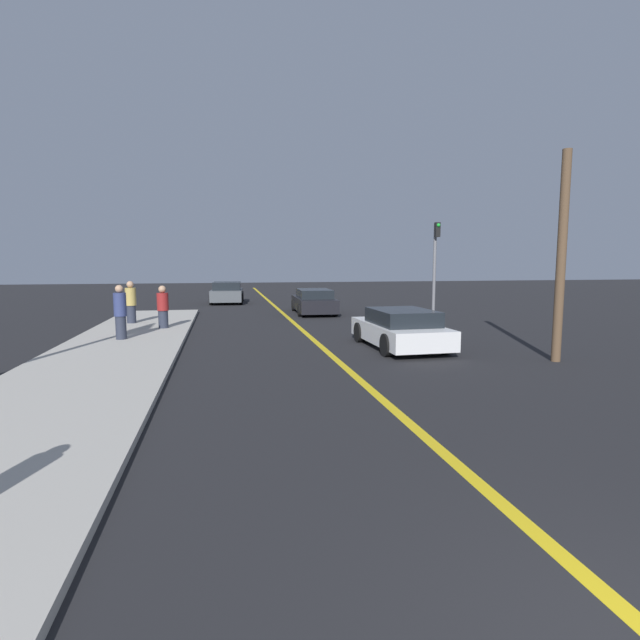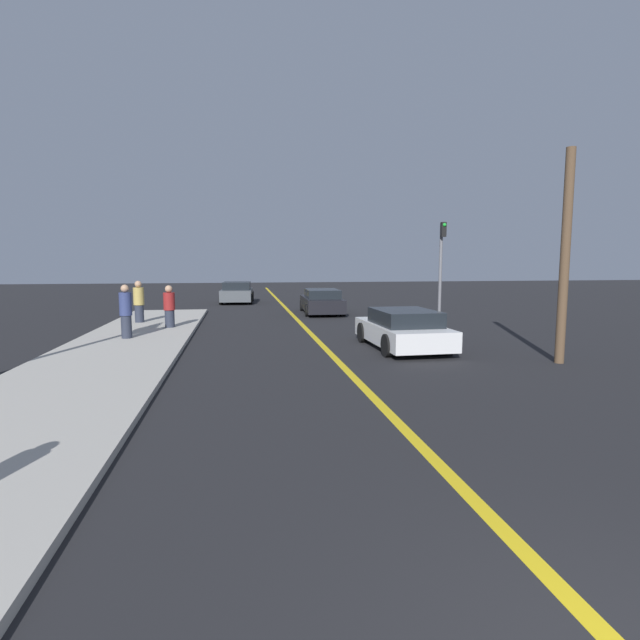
# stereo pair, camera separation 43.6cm
# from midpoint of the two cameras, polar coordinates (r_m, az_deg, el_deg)

# --- Properties ---
(road_center_line) EXTENTS (0.20, 60.00, 0.01)m
(road_center_line) POSITION_cam_midpoint_polar(r_m,az_deg,el_deg) (20.34, -1.21, -0.78)
(road_center_line) COLOR gold
(road_center_line) RESTS_ON ground_plane
(sidewalk_left) EXTENTS (3.64, 24.83, 0.13)m
(sidewalk_left) POSITION_cam_midpoint_polar(r_m,az_deg,el_deg) (15.00, -21.89, -3.75)
(sidewalk_left) COLOR #ADA89E
(sidewalk_left) RESTS_ON ground_plane
(car_near_right_lane) EXTENTS (2.11, 4.22, 1.21)m
(car_near_right_lane) POSITION_cam_midpoint_polar(r_m,az_deg,el_deg) (15.53, 10.25, -1.05)
(car_near_right_lane) COLOR silver
(car_near_right_lane) RESTS_ON ground_plane
(car_ahead_center) EXTENTS (2.05, 4.56, 1.24)m
(car_ahead_center) POSITION_cam_midpoint_polar(r_m,az_deg,el_deg) (25.48, 0.68, 2.12)
(car_ahead_center) COLOR black
(car_ahead_center) RESTS_ON ground_plane
(car_far_distant) EXTENTS (2.20, 4.03, 1.35)m
(car_far_distant) POSITION_cam_midpoint_polar(r_m,az_deg,el_deg) (32.24, -9.08, 3.11)
(car_far_distant) COLOR #4C5156
(car_far_distant) RESTS_ON ground_plane
(pedestrian_mid_group) EXTENTS (0.40, 0.40, 1.77)m
(pedestrian_mid_group) POSITION_cam_midpoint_polar(r_m,az_deg,el_deg) (17.55, -20.65, 0.90)
(pedestrian_mid_group) COLOR #282D3D
(pedestrian_mid_group) RESTS_ON sidewalk_left
(pedestrian_far_standing) EXTENTS (0.43, 0.43, 1.62)m
(pedestrian_far_standing) POSITION_cam_midpoint_polar(r_m,az_deg,el_deg) (19.93, -16.24, 1.46)
(pedestrian_far_standing) COLOR #282D3D
(pedestrian_far_standing) RESTS_ON sidewalk_left
(pedestrian_by_sign) EXTENTS (0.43, 0.43, 1.73)m
(pedestrian_by_sign) POSITION_cam_midpoint_polar(r_m,az_deg,el_deg) (21.97, -19.47, 1.97)
(pedestrian_by_sign) COLOR #282D3D
(pedestrian_by_sign) RESTS_ON sidewalk_left
(traffic_light) EXTENTS (0.18, 0.40, 4.13)m
(traffic_light) POSITION_cam_midpoint_polar(r_m,az_deg,el_deg) (19.79, 14.29, 6.14)
(traffic_light) COLOR slate
(traffic_light) RESTS_ON ground_plane
(utility_pole) EXTENTS (0.24, 0.24, 5.53)m
(utility_pole) POSITION_cam_midpoint_polar(r_m,az_deg,el_deg) (14.51, 26.98, 6.37)
(utility_pole) COLOR brown
(utility_pole) RESTS_ON ground_plane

